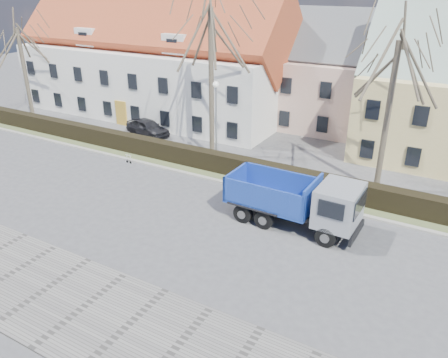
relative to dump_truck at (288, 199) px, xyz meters
The scene contains 14 objects.
ground 7.11m from the dump_truck, 164.91° to the right, with size 120.00×120.00×0.00m, color #454548.
sidewalk_near 12.39m from the dump_truck, 123.09° to the right, with size 80.00×5.00×0.08m, color slate.
curb_far 7.41m from the dump_truck, 157.46° to the left, with size 80.00×0.30×0.12m, color gray.
grass_strip 8.15m from the dump_truck, 146.85° to the left, with size 80.00×3.00×0.10m, color #495530.
hedge 7.96m from the dump_truck, 148.06° to the left, with size 60.00×0.90×1.30m, color black.
building_white 24.51m from the dump_truck, 144.26° to the left, with size 26.80×10.80×9.50m, color silver, non-canonical shape.
building_pink 18.56m from the dump_truck, 98.50° to the left, with size 10.80×8.80×8.00m, color #C9A08E, non-canonical shape.
tree_0 29.69m from the dump_truck, 166.89° to the left, with size 7.20×7.20×9.90m, color #4A4133, non-canonical shape.
tree_1 12.01m from the dump_truck, 142.51° to the left, with size 9.20×9.20×12.65m, color #4A4133, non-canonical shape.
tree_2 8.47m from the dump_truck, 63.87° to the left, with size 8.00×8.00×11.00m, color #4A4133, non-canonical shape.
dump_truck is the anchor object (origin of this frame).
streetlight 9.21m from the dump_truck, 145.17° to the left, with size 0.47×0.47×6.01m, color #929598, non-canonical shape.
cart_frame 13.58m from the dump_truck, 169.87° to the left, with size 0.77×0.44×0.70m, color silver, non-canonical shape.
parked_car_a 17.66m from the dump_truck, 153.36° to the left, with size 1.68×4.18×1.42m, color black.
Camera 1 is at (13.89, -17.65, 11.94)m, focal length 35.00 mm.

